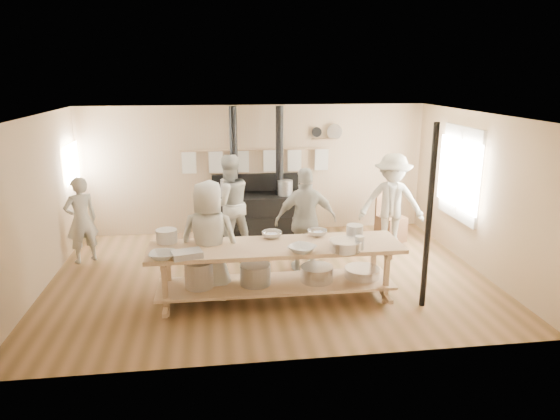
% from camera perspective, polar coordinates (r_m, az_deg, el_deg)
% --- Properties ---
extents(ground, '(7.00, 7.00, 0.00)m').
position_cam_1_polar(ground, '(8.25, -1.22, -7.52)').
color(ground, brown).
rests_on(ground, ground).
extents(room_shell, '(7.00, 7.00, 7.00)m').
position_cam_1_polar(room_shell, '(7.76, -1.29, 3.58)').
color(room_shell, tan).
rests_on(room_shell, ground).
extents(window_right, '(0.09, 1.50, 1.65)m').
position_cam_1_polar(window_right, '(9.37, 19.93, 3.95)').
color(window_right, beige).
rests_on(window_right, ground).
extents(left_opening, '(0.00, 0.90, 0.90)m').
position_cam_1_polar(left_opening, '(10.04, -22.68, 4.97)').
color(left_opening, white).
rests_on(left_opening, ground).
extents(stove, '(1.90, 0.75, 2.60)m').
position_cam_1_polar(stove, '(10.07, -2.61, -0.11)').
color(stove, black).
rests_on(stove, ground).
extents(towel_rail, '(3.00, 0.04, 0.47)m').
position_cam_1_polar(towel_rail, '(10.12, -2.78, 6.02)').
color(towel_rail, tan).
rests_on(towel_rail, ground).
extents(back_wall_shelf, '(0.63, 0.14, 0.32)m').
position_cam_1_polar(back_wall_shelf, '(10.31, 5.39, 8.61)').
color(back_wall_shelf, tan).
rests_on(back_wall_shelf, ground).
extents(prep_table, '(3.60, 0.90, 0.85)m').
position_cam_1_polar(prep_table, '(7.22, -0.52, -6.49)').
color(prep_table, tan).
rests_on(prep_table, ground).
extents(support_post, '(0.08, 0.08, 2.60)m').
position_cam_1_polar(support_post, '(7.10, 16.66, -0.91)').
color(support_post, black).
rests_on(support_post, ground).
extents(cook_far_left, '(0.66, 0.60, 1.52)m').
position_cam_1_polar(cook_far_left, '(9.27, -21.78, -1.07)').
color(cook_far_left, '#B4B29F').
rests_on(cook_far_left, ground).
extents(cook_left, '(1.05, 0.93, 1.81)m').
position_cam_1_polar(cook_left, '(9.14, -5.89, 0.70)').
color(cook_left, '#B4B29F').
rests_on(cook_left, ground).
extents(cook_center, '(0.96, 0.72, 1.76)m').
position_cam_1_polar(cook_center, '(7.26, -8.10, -3.49)').
color(cook_center, '#B4B29F').
rests_on(cook_center, ground).
extents(cook_right, '(1.04, 0.46, 1.75)m').
position_cam_1_polar(cook_right, '(8.19, 2.97, -1.19)').
color(cook_right, '#B4B29F').
rests_on(cook_right, ground).
extents(cook_by_window, '(1.31, 0.95, 1.82)m').
position_cam_1_polar(cook_by_window, '(9.36, 12.65, 0.79)').
color(cook_by_window, '#B4B29F').
rests_on(cook_by_window, ground).
extents(chair, '(0.60, 0.60, 0.99)m').
position_cam_1_polar(chair, '(10.08, 12.48, -1.81)').
color(chair, brown).
rests_on(chair, ground).
extents(bowl_white_a, '(0.38, 0.38, 0.09)m').
position_cam_1_polar(bowl_white_a, '(6.78, -13.28, -5.07)').
color(bowl_white_a, silver).
rests_on(bowl_white_a, prep_table).
extents(bowl_steel_a, '(0.42, 0.42, 0.09)m').
position_cam_1_polar(bowl_steel_a, '(7.40, -0.94, -2.84)').
color(bowl_steel_a, silver).
rests_on(bowl_steel_a, prep_table).
extents(bowl_white_b, '(0.51, 0.51, 0.09)m').
position_cam_1_polar(bowl_white_b, '(6.83, 2.54, -4.47)').
color(bowl_white_b, silver).
rests_on(bowl_white_b, prep_table).
extents(bowl_steel_b, '(0.42, 0.42, 0.09)m').
position_cam_1_polar(bowl_steel_b, '(7.51, 4.27, -2.62)').
color(bowl_steel_b, silver).
rests_on(bowl_steel_b, prep_table).
extents(roasting_pan, '(0.45, 0.36, 0.09)m').
position_cam_1_polar(roasting_pan, '(6.75, -10.59, -4.99)').
color(roasting_pan, '#B2B2B7').
rests_on(roasting_pan, prep_table).
extents(mixing_bowl_large, '(0.51, 0.51, 0.14)m').
position_cam_1_polar(mixing_bowl_large, '(6.95, 7.46, -4.01)').
color(mixing_bowl_large, silver).
rests_on(mixing_bowl_large, prep_table).
extents(bucket_galv, '(0.25, 0.25, 0.22)m').
position_cam_1_polar(bucket_galv, '(7.38, 8.52, -2.54)').
color(bucket_galv, gray).
rests_on(bucket_galv, prep_table).
extents(deep_bowl_enamel, '(0.37, 0.37, 0.19)m').
position_cam_1_polar(deep_bowl_enamel, '(7.38, -12.83, -2.91)').
color(deep_bowl_enamel, silver).
rests_on(deep_bowl_enamel, prep_table).
extents(pitcher, '(0.14, 0.14, 0.19)m').
position_cam_1_polar(pitcher, '(6.99, 9.07, -3.72)').
color(pitcher, silver).
rests_on(pitcher, prep_table).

